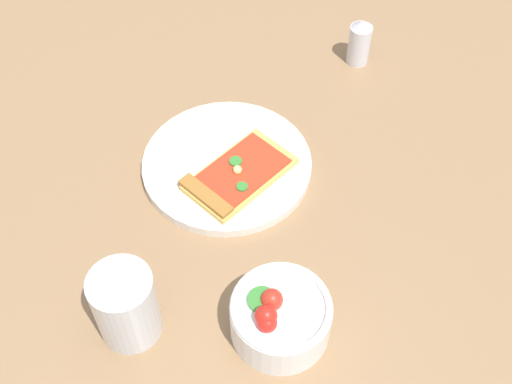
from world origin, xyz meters
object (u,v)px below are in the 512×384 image
Objects in this scene: plate at (224,165)px; soda_glass at (126,307)px; pizza_slice_main at (234,176)px; salad_bowl at (280,317)px; pepper_shaker at (360,42)px.

plate is 0.26m from soda_glass.
plate is at bearing -123.56° from soda_glass.
plate is 0.04m from pizza_slice_main.
salad_bowl is 0.17m from soda_glass.
soda_glass reaches higher than plate.
plate is at bearing -84.80° from salad_bowl.
pepper_shaker is at bearing -137.77° from pizza_slice_main.
salad_bowl is 0.49m from pepper_shaker.
salad_bowl is at bearing 93.50° from pizza_slice_main.
pizza_slice_main is at bearing -129.59° from soda_glass.
pepper_shaker is (-0.39, -0.40, -0.01)m from soda_glass.
salad_bowl is at bearing 63.07° from pepper_shaker.
soda_glass reaches higher than pepper_shaker.
salad_bowl is 1.14× the size of soda_glass.
plate is 3.02× the size of pepper_shaker.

